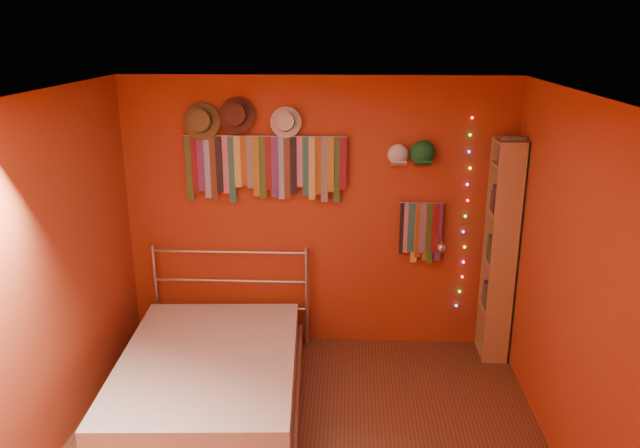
% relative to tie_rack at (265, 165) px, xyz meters
% --- Properties ---
extents(back_wall, '(3.50, 0.02, 2.50)m').
position_rel_tie_rack_xyz_m(back_wall, '(0.46, 0.07, -0.48)').
color(back_wall, maroon).
rests_on(back_wall, ground).
extents(right_wall, '(0.02, 3.50, 2.50)m').
position_rel_tie_rack_xyz_m(right_wall, '(2.21, -1.68, -0.48)').
color(right_wall, maroon).
rests_on(right_wall, ground).
extents(left_wall, '(0.02, 3.50, 2.50)m').
position_rel_tie_rack_xyz_m(left_wall, '(-1.29, -1.68, -0.48)').
color(left_wall, maroon).
rests_on(left_wall, ground).
extents(ceiling, '(3.50, 3.50, 0.02)m').
position_rel_tie_rack_xyz_m(ceiling, '(0.46, -1.68, 0.77)').
color(ceiling, white).
rests_on(ceiling, back_wall).
extents(tie_rack, '(1.45, 0.03, 0.60)m').
position_rel_tie_rack_xyz_m(tie_rack, '(0.00, 0.00, 0.00)').
color(tie_rack, '#B9B9BE').
rests_on(tie_rack, back_wall).
extents(small_tie_rack, '(0.40, 0.03, 0.57)m').
position_rel_tie_rack_xyz_m(small_tie_rack, '(1.39, 0.00, -0.58)').
color(small_tie_rack, '#B9B9BE').
rests_on(small_tie_rack, back_wall).
extents(fedora_olive, '(0.32, 0.18, 0.32)m').
position_rel_tie_rack_xyz_m(fedora_olive, '(-0.55, -0.04, 0.39)').
color(fedora_olive, brown).
rests_on(fedora_olive, back_wall).
extents(fedora_brown, '(0.31, 0.17, 0.31)m').
position_rel_tie_rack_xyz_m(fedora_brown, '(-0.24, -0.03, 0.44)').
color(fedora_brown, '#472319').
rests_on(fedora_brown, back_wall).
extents(fedora_white, '(0.27, 0.15, 0.27)m').
position_rel_tie_rack_xyz_m(fedora_white, '(0.19, -0.03, 0.39)').
color(fedora_white, beige).
rests_on(fedora_white, back_wall).
extents(cap_white, '(0.18, 0.23, 0.18)m').
position_rel_tie_rack_xyz_m(cap_white, '(1.16, 0.01, 0.10)').
color(cap_white, white).
rests_on(cap_white, back_wall).
extents(cap_green, '(0.20, 0.25, 0.20)m').
position_rel_tie_rack_xyz_m(cap_green, '(1.37, 0.01, 0.11)').
color(cap_green, '#176A2E').
rests_on(cap_green, back_wall).
extents(fairy_lights, '(0.06, 0.02, 1.78)m').
position_rel_tie_rack_xyz_m(fairy_lights, '(1.78, 0.03, -0.45)').
color(fairy_lights, '#FF3333').
rests_on(fairy_lights, back_wall).
extents(reading_lamp, '(0.08, 0.33, 0.10)m').
position_rel_tie_rack_xyz_m(reading_lamp, '(1.55, -0.19, -0.66)').
color(reading_lamp, '#B9B9BE').
rests_on(reading_lamp, back_wall).
extents(bookshelf, '(0.25, 0.34, 2.00)m').
position_rel_tie_rack_xyz_m(bookshelf, '(2.12, -0.15, -0.71)').
color(bookshelf, '#A8754B').
rests_on(bookshelf, ground).
extents(bed, '(1.57, 2.04, 0.97)m').
position_rel_tie_rack_xyz_m(bed, '(-0.35, -1.05, -1.50)').
color(bed, '#B9B9BE').
rests_on(bed, ground).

